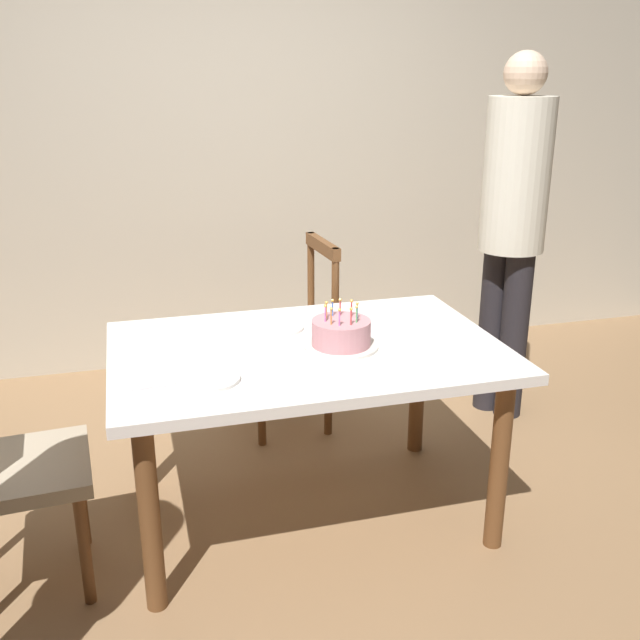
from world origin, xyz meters
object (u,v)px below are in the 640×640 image
plate_far_side (276,328)px  dining_table (307,369)px  birthday_cake (341,335)px  chair_spindle_back (290,340)px  person_guest (513,217)px  plate_near_celebrant (208,379)px

plate_far_side → dining_table: bearing=-71.5°
dining_table → birthday_cake: 0.19m
chair_spindle_back → person_guest: size_ratio=0.52×
birthday_cake → plate_far_side: birthday_cake is taller
dining_table → person_guest: person_guest is taller
dining_table → person_guest: bearing=28.5°
birthday_cake → plate_near_celebrant: bearing=-161.9°
chair_spindle_back → person_guest: bearing=-7.5°
birthday_cake → person_guest: bearing=32.8°
plate_near_celebrant → chair_spindle_back: (0.52, 1.02, -0.28)m
dining_table → plate_far_side: size_ratio=6.63×
plate_far_side → person_guest: (1.29, 0.44, 0.30)m
person_guest → plate_far_side: bearing=-161.0°
birthday_cake → person_guest: size_ratio=0.15×
dining_table → plate_near_celebrant: 0.47m
dining_table → plate_near_celebrant: (-0.40, -0.22, 0.10)m
plate_far_side → person_guest: bearing=19.0°
plate_near_celebrant → chair_spindle_back: 1.18m
dining_table → birthday_cake: (0.12, -0.05, 0.14)m
dining_table → plate_far_side: 0.25m
plate_near_celebrant → person_guest: (1.62, 0.88, 0.30)m
dining_table → chair_spindle_back: (0.12, 0.80, -0.19)m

